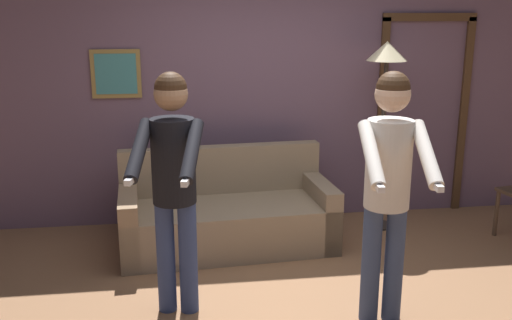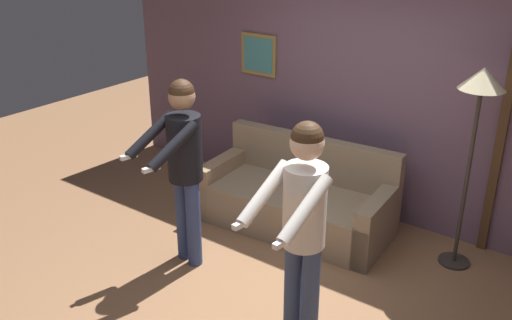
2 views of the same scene
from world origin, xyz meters
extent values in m
plane|color=#8C6241|center=(0.00, 0.00, 0.00)|extent=(12.00, 12.00, 0.00)
cube|color=#674E63|center=(0.00, 1.94, 1.30)|extent=(6.40, 0.06, 2.60)
cube|color=olive|center=(-1.38, 1.89, 1.52)|extent=(0.47, 0.02, 0.46)
cube|color=teal|center=(-1.38, 1.88, 1.52)|extent=(0.39, 0.01, 0.38)
cube|color=#4C331E|center=(1.27, 1.89, 1.02)|extent=(0.08, 0.04, 2.04)
cube|color=#4C331E|center=(2.17, 1.89, 1.02)|extent=(0.08, 0.04, 2.04)
cube|color=#4C331E|center=(1.72, 1.89, 2.04)|extent=(0.98, 0.04, 0.08)
cube|color=#8F7A5F|center=(-0.40, 1.17, 0.21)|extent=(1.96, 0.98, 0.42)
cube|color=#8F7A5F|center=(-0.42, 1.53, 0.65)|extent=(1.91, 0.27, 0.45)
cube|color=#937658|center=(-1.26, 1.11, 0.29)|extent=(0.22, 0.86, 0.58)
cube|color=#89745C|center=(0.47, 1.24, 0.29)|extent=(0.22, 0.86, 0.58)
cylinder|color=#332D28|center=(1.14, 1.49, 0.01)|extent=(0.28, 0.28, 0.02)
cylinder|color=#332D28|center=(1.14, 1.49, 0.84)|extent=(0.04, 0.04, 1.62)
cone|color=#F9EAB7|center=(1.14, 1.49, 1.74)|extent=(0.38, 0.38, 0.18)
cylinder|color=navy|center=(-0.93, 0.10, 0.41)|extent=(0.13, 0.13, 0.82)
cylinder|color=navy|center=(-0.77, 0.07, 0.41)|extent=(0.13, 0.13, 0.82)
cylinder|color=black|center=(-0.85, 0.09, 1.12)|extent=(0.30, 0.30, 0.58)
sphere|color=#9E7556|center=(-0.85, 0.09, 1.57)|extent=(0.23, 0.23, 0.23)
sphere|color=#382314|center=(-0.85, 0.09, 1.61)|extent=(0.22, 0.22, 0.22)
cylinder|color=black|center=(-1.06, -0.09, 1.25)|extent=(0.19, 0.50, 0.34)
cube|color=white|center=(-1.11, -0.31, 1.11)|extent=(0.07, 0.16, 0.04)
cylinder|color=black|center=(-0.73, -0.16, 1.25)|extent=(0.19, 0.50, 0.34)
cube|color=white|center=(-0.77, -0.38, 1.11)|extent=(0.07, 0.16, 0.04)
cylinder|color=#394970|center=(0.47, -0.22, 0.42)|extent=(0.13, 0.13, 0.83)
cylinder|color=#394970|center=(0.63, -0.24, 0.42)|extent=(0.13, 0.13, 0.83)
cylinder|color=silver|center=(0.55, -0.23, 1.13)|extent=(0.30, 0.30, 0.59)
sphere|color=#D8AD8E|center=(0.55, -0.23, 1.59)|extent=(0.23, 0.23, 0.23)
sphere|color=#382314|center=(0.55, -0.23, 1.63)|extent=(0.22, 0.22, 0.22)
cylinder|color=silver|center=(0.36, -0.43, 1.25)|extent=(0.14, 0.49, 0.36)
cube|color=white|center=(0.33, -0.65, 1.11)|extent=(0.06, 0.15, 0.04)
cylinder|color=silver|center=(0.69, -0.47, 1.25)|extent=(0.14, 0.49, 0.36)
cube|color=white|center=(0.67, -0.68, 1.11)|extent=(0.06, 0.15, 0.04)
cylinder|color=#4C3828|center=(2.18, 1.10, 0.23)|extent=(0.04, 0.04, 0.45)
camera|label=1|loc=(-0.80, -3.68, 2.10)|focal=40.00mm
camera|label=2|loc=(2.30, -3.18, 2.94)|focal=40.00mm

